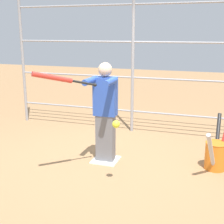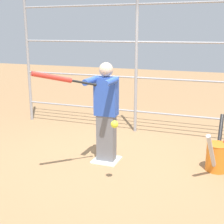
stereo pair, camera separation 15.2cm
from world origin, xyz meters
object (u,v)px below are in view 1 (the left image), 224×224
baseball_bat_swinging (58,78)px  softball_in_flight (116,124)px  batter (105,110)px  bat_bucket (216,153)px

baseball_bat_swinging → softball_in_flight: 0.95m
batter → baseball_bat_swinging: bearing=66.4°
baseball_bat_swinging → softball_in_flight: (-0.78, -0.01, -0.54)m
baseball_bat_swinging → bat_bucket: size_ratio=0.57×
batter → bat_bucket: 1.78m
softball_in_flight → bat_bucket: (-1.23, -1.05, -0.63)m
softball_in_flight → batter: bearing=-61.5°
batter → softball_in_flight: batter is taller
batter → bat_bucket: (-1.66, -0.26, -0.60)m
batter → softball_in_flight: bearing=118.5°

